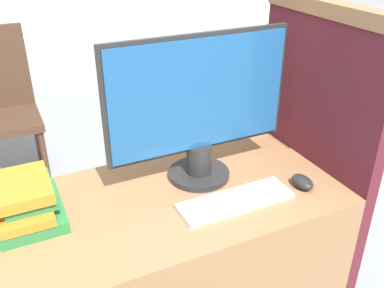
% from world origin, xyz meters
% --- Properties ---
extents(desk, '(1.17, 0.59, 0.75)m').
position_xyz_m(desk, '(0.00, 0.29, 0.37)').
color(desk, '#9E7047').
rests_on(desk, ground_plane).
extents(carrel_divider, '(0.07, 0.62, 1.33)m').
position_xyz_m(carrel_divider, '(0.61, 0.31, 0.67)').
color(carrel_divider, '#5B1E28').
rests_on(carrel_divider, ground_plane).
extents(monitor, '(0.65, 0.22, 0.51)m').
position_xyz_m(monitor, '(0.16, 0.37, 1.02)').
color(monitor, '#282828').
rests_on(monitor, desk).
extents(keyboard, '(0.38, 0.12, 0.02)m').
position_xyz_m(keyboard, '(0.19, 0.17, 0.76)').
color(keyboard, white).
rests_on(keyboard, desk).
extents(mouse, '(0.06, 0.09, 0.04)m').
position_xyz_m(mouse, '(0.44, 0.16, 0.77)').
color(mouse, '#262626').
rests_on(mouse, desk).
extents(book_stack, '(0.20, 0.27, 0.13)m').
position_xyz_m(book_stack, '(-0.42, 0.38, 0.81)').
color(book_stack, '#2D7F42').
rests_on(book_stack, desk).
extents(far_chair, '(0.44, 0.44, 0.98)m').
position_xyz_m(far_chair, '(-0.44, 2.05, 0.53)').
color(far_chair, '#4C3323').
rests_on(far_chair, ground_plane).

